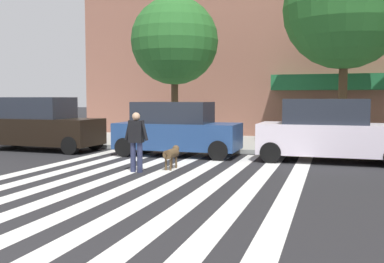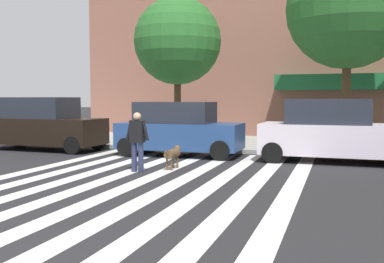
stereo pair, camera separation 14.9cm
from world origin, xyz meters
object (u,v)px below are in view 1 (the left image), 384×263
object	(u,v)px
pedestrian_dog_walker	(136,139)
dog_on_leash	(172,154)
street_tree_nearest	(175,41)
parked_car_behind_first	(176,129)
street_tree_middle	(345,8)
parked_car_third_in_line	(330,132)
parked_car_near_curb	(39,125)

from	to	relation	value
pedestrian_dog_walker	dog_on_leash	world-z (taller)	pedestrian_dog_walker
street_tree_nearest	parked_car_behind_first	bearing A→B (deg)	-69.29
parked_car_behind_first	pedestrian_dog_walker	distance (m)	3.69
street_tree_middle	dog_on_leash	bearing A→B (deg)	-127.86
street_tree_nearest	street_tree_middle	size ratio (longest dim) A/B	0.80
parked_car_behind_first	parked_car_third_in_line	world-z (taller)	parked_car_third_in_line
parked_car_near_curb	dog_on_leash	size ratio (longest dim) A/B	4.60
parked_car_near_curb	pedestrian_dog_walker	world-z (taller)	parked_car_near_curb
parked_car_behind_first	street_tree_middle	world-z (taller)	street_tree_middle
street_tree_nearest	pedestrian_dog_walker	size ratio (longest dim) A/B	3.69
pedestrian_dog_walker	street_tree_nearest	bearing A→B (deg)	100.55
parked_car_behind_first	street_tree_middle	xyz separation A→B (m)	(5.60, 3.20, 4.49)
parked_car_near_curb	parked_car_behind_first	bearing A→B (deg)	-0.02
street_tree_nearest	parked_car_third_in_line	bearing A→B (deg)	-24.67
parked_car_third_in_line	street_tree_middle	world-z (taller)	street_tree_middle
street_tree_middle	dog_on_leash	size ratio (longest dim) A/B	7.16
parked_car_third_in_line	parked_car_behind_first	bearing A→B (deg)	-179.99
street_tree_nearest	dog_on_leash	bearing A→B (deg)	-71.23
parked_car_near_curb	street_tree_middle	bearing A→B (deg)	15.85
parked_car_near_curb	street_tree_middle	size ratio (longest dim) A/B	0.64
parked_car_near_curb	parked_car_behind_first	distance (m)	5.68
parked_car_third_in_line	street_tree_nearest	xyz separation A→B (m)	(-6.25, 2.87, 3.42)
pedestrian_dog_walker	dog_on_leash	xyz separation A→B (m)	(0.73, 0.81, -0.48)
street_tree_nearest	parked_car_near_curb	bearing A→B (deg)	-148.01
parked_car_third_in_line	pedestrian_dog_walker	bearing A→B (deg)	-143.72
street_tree_nearest	pedestrian_dog_walker	distance (m)	7.52
street_tree_nearest	dog_on_leash	world-z (taller)	street_tree_nearest
parked_car_near_curb	street_tree_nearest	world-z (taller)	street_tree_nearest
street_tree_nearest	street_tree_middle	bearing A→B (deg)	2.84
street_tree_middle	dog_on_leash	xyz separation A→B (m)	(-4.73, -6.08, -4.98)
street_tree_nearest	street_tree_middle	xyz separation A→B (m)	(6.68, 0.33, 1.04)
parked_car_behind_first	pedestrian_dog_walker	xyz separation A→B (m)	(0.14, -3.69, -0.01)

